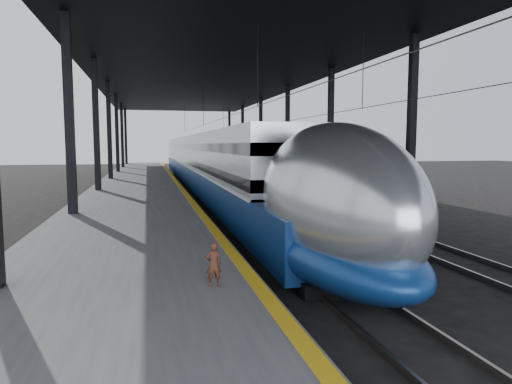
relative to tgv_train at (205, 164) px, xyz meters
name	(u,v)px	position (x,y,z in m)	size (l,w,h in m)	color
ground	(235,258)	(-2.00, -24.14, -2.13)	(160.00, 160.00, 0.00)	black
platform	(138,189)	(-5.50, -4.14, -1.63)	(6.00, 80.00, 1.00)	#4C4C4F
yellow_strip	(176,182)	(-2.70, -4.14, -1.12)	(0.30, 80.00, 0.01)	gold
rails	(244,192)	(2.50, -4.14, -2.05)	(6.52, 80.00, 0.16)	slate
canopy	(210,74)	(-0.10, -4.14, 6.99)	(18.00, 75.00, 9.47)	black
tgv_train	(205,164)	(0.00, 0.00, 0.00)	(3.17, 65.20, 4.55)	silver
second_train	(240,163)	(5.00, 9.97, -0.30)	(2.62, 56.05, 3.61)	navy
child	(214,264)	(-3.56, -30.12, -0.68)	(0.32, 0.21, 0.89)	#4F281A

